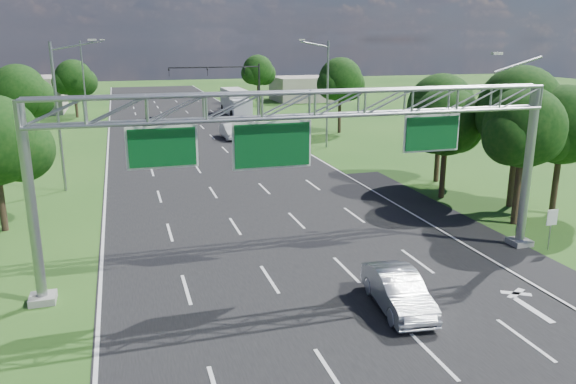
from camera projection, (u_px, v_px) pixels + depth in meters
name	position (u px, v px, depth m)	size (l,w,h in m)	color
ground	(229.00, 179.00, 42.03)	(220.00, 220.00, 0.00)	#214E17
road	(229.00, 179.00, 42.03)	(18.00, 180.00, 0.02)	black
road_flare	(474.00, 235.00, 30.07)	(3.00, 30.00, 0.02)	black
sign_gantry	(314.00, 118.00, 23.68)	(23.50, 1.00, 9.56)	gray
regulatory_sign	(552.00, 221.00, 27.49)	(0.60, 0.08, 2.10)	gray
traffic_signal	(234.00, 78.00, 75.10)	(12.21, 0.24, 7.00)	black
streetlight_l_near	(60.00, 110.00, 37.43)	(2.97, 0.22, 10.16)	gray
streetlight_l_far	(85.00, 77.00, 69.78)	(2.97, 0.22, 10.16)	gray
streetlight_r_mid	(326.00, 89.00, 52.94)	(2.97, 0.22, 10.16)	gray
tree_cluster_right	(496.00, 120.00, 34.75)	(9.91, 14.60, 8.68)	#2D2116
tree_verge_lb	(20.00, 94.00, 50.09)	(5.76, 4.80, 8.06)	#2D2116
tree_verge_lc	(74.00, 80.00, 74.15)	(5.76, 4.80, 7.62)	#2D2116
tree_verge_rd	(341.00, 82.00, 61.68)	(5.76, 4.80, 8.28)	#2D2116
tree_verge_re	(258.00, 72.00, 88.97)	(5.76, 4.80, 7.84)	#2D2116
building_left	(12.00, 95.00, 79.64)	(14.00, 10.00, 5.00)	gray
building_right	(309.00, 89.00, 96.22)	(12.00, 9.00, 4.00)	gray
silver_sedan	(398.00, 291.00, 21.62)	(1.59, 4.56, 1.50)	silver
car_queue_a	(180.00, 136.00, 57.11)	(1.83, 4.51, 1.31)	white
car_queue_c	(150.00, 123.00, 65.40)	(1.68, 4.18, 1.42)	black
car_queue_d	(231.00, 131.00, 59.14)	(1.66, 4.75, 1.56)	silver
box_truck	(236.00, 103.00, 77.70)	(2.82, 9.20, 3.48)	silver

